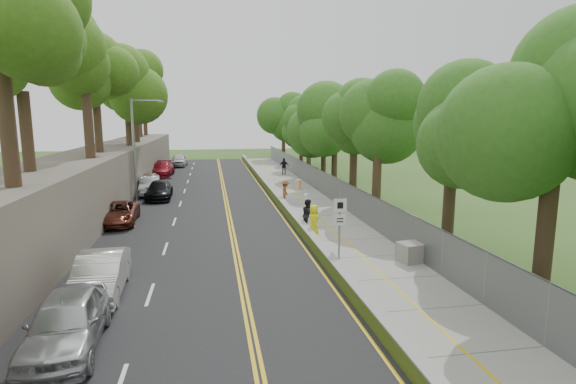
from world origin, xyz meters
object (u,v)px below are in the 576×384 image
Objects in this scene: car_2 at (118,213)px; person_far at (284,166)px; construction_barrel at (298,185)px; painter_0 at (314,221)px; car_0 at (67,322)px; concrete_block at (413,252)px; streetlight at (137,142)px; signpost at (340,219)px; car_1 at (100,275)px.

car_2 is 2.53× the size of person_far.
painter_0 is (-2.25, -16.09, 0.45)m from construction_barrel.
construction_barrel is at bearing 90.96° from person_far.
car_2 is at bearing 92.37° from car_0.
painter_0 is at bearing -26.25° from car_2.
concrete_block is 17.97m from car_2.
construction_barrel is 29.40m from car_0.
car_0 is 15.86m from car_2.
streetlight is 20.72m from signpost.
streetlight is at bearing 91.78° from car_1.
car_2 is at bearing 60.57° from person_far.
signpost is at bearing -55.92° from streetlight.
car_2 is at bearing 146.04° from concrete_block.
car_0 is at bearing -146.19° from signpost.
car_0 reaches higher than car_2.
car_0 is 1.01× the size of car_1.
car_0 is 2.67× the size of painter_0.
streetlight reaches higher than car_0.
streetlight is at bearing 48.20° from person_far.
car_1 is 2.63× the size of painter_0.
person_far is at bearing 85.53° from signpost.
person_far reaches higher than concrete_block.
concrete_block is (14.76, -18.00, -4.15)m from streetlight.
concrete_block is at bearing 4.80° from car_1.
car_2 is at bearing 95.30° from car_1.
signpost is 3.49× the size of construction_barrel.
concrete_block is at bearing -36.29° from car_2.
car_1 is 35.76m from person_far.
signpost is 1.73× the size of painter_0.
concrete_block is 0.28× the size of car_1.
car_1 is at bearing 86.58° from car_0.
construction_barrel is 0.19× the size of car_1.
signpost is 14.81m from car_2.
construction_barrel is at bearing 84.46° from signpost.
car_2 is (-13.60, -11.06, 0.22)m from construction_barrel.
construction_barrel is (13.46, 3.09, -4.15)m from streetlight.
signpost reaches higher than painter_0.
streetlight is 2.58× the size of signpost.
construction_barrel is at bearing 36.79° from car_2.
signpost is (11.51, -17.02, -2.68)m from streetlight.
car_2 is 25.93m from person_far.
painter_0 reaches higher than construction_barrel.
concrete_block is 0.27× the size of car_2.
person_far is at bearing 91.51° from concrete_block.
painter_0 is at bearing 87.64° from person_far.
person_far reaches higher than car_2.
car_1 is at bearing -165.06° from signpost.
painter_0 reaches higher than car_0.
construction_barrel is 0.18× the size of car_2.
streetlight is 8.88m from car_2.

